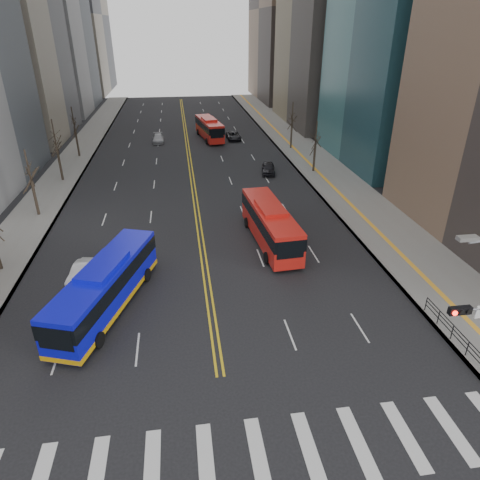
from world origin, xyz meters
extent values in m
plane|color=black|center=(0.00, 0.00, 0.00)|extent=(220.00, 220.00, 0.00)
cube|color=slate|center=(17.50, 45.00, 0.07)|extent=(7.00, 130.00, 0.15)
cube|color=slate|center=(-16.50, 45.00, 0.07)|extent=(5.00, 130.00, 0.15)
cube|color=silver|center=(-5.91, 0.00, 0.01)|extent=(0.70, 4.00, 0.01)
cube|color=silver|center=(-3.55, 0.00, 0.01)|extent=(0.70, 4.00, 0.01)
cube|color=silver|center=(-1.18, 0.00, 0.01)|extent=(0.70, 4.00, 0.01)
cube|color=silver|center=(1.18, 0.00, 0.01)|extent=(0.70, 4.00, 0.01)
cube|color=silver|center=(3.55, 0.00, 0.01)|extent=(0.70, 4.00, 0.01)
cube|color=silver|center=(5.91, 0.00, 0.01)|extent=(0.70, 4.00, 0.01)
cube|color=silver|center=(8.27, 0.00, 0.01)|extent=(0.70, 4.00, 0.01)
cube|color=silver|center=(10.64, 0.00, 0.01)|extent=(0.70, 4.00, 0.01)
cube|color=gold|center=(-0.20, 55.00, 0.01)|extent=(0.15, 100.00, 0.01)
cube|color=gold|center=(0.20, 55.00, 0.01)|extent=(0.15, 100.00, 0.01)
cube|color=gray|center=(-29.00, 125.00, 20.00)|extent=(18.00, 30.00, 40.00)
cube|color=brown|center=(29.00, 103.00, 21.00)|extent=(18.00, 30.00, 42.00)
cube|color=black|center=(11.00, 2.00, 5.50)|extent=(1.10, 0.28, 0.38)
cylinder|color=#FF190C|center=(10.65, 1.84, 5.50)|extent=(0.24, 0.08, 0.24)
cylinder|color=black|center=(11.00, 1.84, 5.50)|extent=(0.24, 0.08, 0.24)
cylinder|color=black|center=(11.35, 1.84, 5.50)|extent=(0.24, 0.08, 0.24)
cube|color=#999993|center=(10.40, 2.00, 9.30)|extent=(0.90, 0.35, 0.18)
cube|color=black|center=(14.30, 6.00, 1.15)|extent=(0.04, 6.00, 0.04)
cylinder|color=black|center=(14.30, 4.50, 0.65)|extent=(0.06, 0.06, 1.00)
cylinder|color=black|center=(14.30, 6.00, 0.65)|extent=(0.06, 0.06, 1.00)
cylinder|color=black|center=(14.30, 7.50, 0.65)|extent=(0.06, 0.06, 1.00)
cylinder|color=black|center=(14.30, 9.00, 0.65)|extent=(0.06, 0.06, 1.00)
cylinder|color=black|center=(-16.00, 30.00, 1.80)|extent=(0.28, 0.28, 3.60)
cylinder|color=black|center=(-16.00, 41.00, 2.00)|extent=(0.28, 0.28, 4.00)
cylinder|color=black|center=(-16.00, 52.00, 1.90)|extent=(0.28, 0.28, 3.80)
cylinder|color=black|center=(16.00, 40.00, 1.75)|extent=(0.28, 0.28, 3.50)
cylinder|color=black|center=(16.00, 52.00, 1.88)|extent=(0.28, 0.28, 3.75)
cube|color=#0E10D3|center=(-6.89, 12.55, 1.76)|extent=(6.21, 12.02, 2.81)
cube|color=black|center=(-6.89, 12.55, 2.31)|extent=(6.27, 12.06, 1.01)
cube|color=#0E10D3|center=(-6.89, 12.55, 3.26)|extent=(3.22, 4.57, 0.40)
cube|color=#DB9A0B|center=(-6.89, 12.55, 0.55)|extent=(6.27, 12.06, 0.35)
cylinder|color=black|center=(-9.30, 9.37, 0.50)|extent=(0.61, 1.04, 1.00)
cylinder|color=black|center=(-6.96, 8.56, 0.50)|extent=(0.61, 1.04, 1.00)
cylinder|color=black|center=(-6.82, 16.55, 0.50)|extent=(0.61, 1.04, 1.00)
cylinder|color=black|center=(-4.48, 15.74, 0.50)|extent=(0.61, 1.04, 1.00)
cube|color=red|center=(6.05, 20.65, 1.79)|extent=(3.30, 11.27, 2.88)
cube|color=black|center=(6.05, 20.65, 2.36)|extent=(3.37, 11.29, 1.03)
cube|color=red|center=(6.05, 20.65, 3.33)|extent=(2.29, 4.02, 0.40)
cylinder|color=black|center=(5.04, 17.02, 0.50)|extent=(0.37, 1.02, 1.00)
cylinder|color=black|center=(7.56, 17.19, 0.50)|extent=(0.37, 1.02, 1.00)
cylinder|color=black|center=(4.54, 24.11, 0.50)|extent=(0.37, 1.02, 1.00)
cylinder|color=black|center=(7.06, 24.29, 0.50)|extent=(0.37, 1.02, 1.00)
cube|color=red|center=(3.91, 60.34, 1.77)|extent=(4.10, 11.24, 2.85)
cube|color=black|center=(3.91, 60.34, 2.33)|extent=(4.16, 11.27, 1.02)
cube|color=red|center=(3.91, 60.34, 3.30)|extent=(2.55, 4.10, 0.40)
cylinder|color=black|center=(3.20, 56.68, 0.50)|extent=(0.44, 1.03, 1.00)
cylinder|color=black|center=(5.67, 57.05, 0.50)|extent=(0.44, 1.03, 1.00)
cylinder|color=black|center=(2.16, 63.64, 0.50)|extent=(0.44, 1.03, 1.00)
cylinder|color=black|center=(4.63, 64.01, 0.50)|extent=(0.44, 1.03, 1.00)
imported|color=silver|center=(-9.33, 16.68, 0.62)|extent=(1.96, 3.92, 1.23)
imported|color=black|center=(9.95, 40.22, 0.70)|extent=(2.36, 4.36, 1.41)
imported|color=#A5A5AB|center=(-4.70, 59.21, 0.64)|extent=(1.89, 4.43, 1.27)
imported|color=black|center=(7.88, 59.19, 0.65)|extent=(2.24, 4.71, 1.30)
camera|label=1|loc=(-1.49, -12.63, 17.37)|focal=32.00mm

